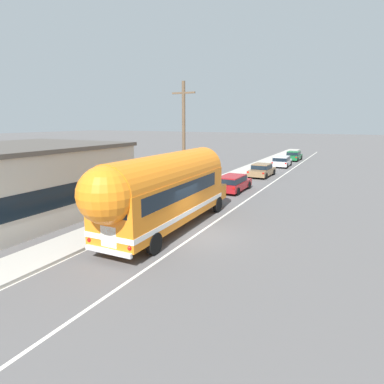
{
  "coord_description": "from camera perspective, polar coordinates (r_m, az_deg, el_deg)",
  "views": [
    {
      "loc": [
        7.06,
        -14.1,
        5.75
      ],
      "look_at": [
        -1.53,
        2.52,
        1.63
      ],
      "focal_mm": 30.09,
      "sensor_mm": 36.0,
      "label": 1
    }
  ],
  "objects": [
    {
      "name": "ground_plane",
      "position": [
        16.78,
        0.7,
        -7.63
      ],
      "size": [
        300.0,
        300.0,
        0.0
      ],
      "primitive_type": "plane",
      "color": "#565454"
    },
    {
      "name": "lane_markings",
      "position": [
        28.11,
        8.69,
        0.47
      ],
      "size": [
        3.71,
        80.0,
        0.01
      ],
      "color": "silver",
      "rests_on": "ground"
    },
    {
      "name": "sidewalk_slab",
      "position": [
        27.41,
        1.29,
        0.45
      ],
      "size": [
        2.25,
        90.0,
        0.15
      ],
      "primitive_type": "cube",
      "color": "#ADA89E",
      "rests_on": "ground"
    },
    {
      "name": "utility_pole",
      "position": [
        23.48,
        -1.47,
        9.16
      ],
      "size": [
        1.8,
        0.24,
        8.5
      ],
      "color": "brown",
      "rests_on": "ground"
    },
    {
      "name": "painted_bus",
      "position": [
        16.79,
        -5.04,
        0.5
      ],
      "size": [
        2.81,
        12.13,
        4.12
      ],
      "color": "orange",
      "rests_on": "ground"
    },
    {
      "name": "car_lead",
      "position": [
        27.05,
        7.27,
        1.72
      ],
      "size": [
        1.95,
        4.29,
        1.37
      ],
      "color": "#A5191E",
      "rests_on": "ground"
    },
    {
      "name": "car_second",
      "position": [
        35.05,
        12.27,
        3.89
      ],
      "size": [
        2.06,
        4.47,
        1.37
      ],
      "color": "olive",
      "rests_on": "ground"
    },
    {
      "name": "car_third",
      "position": [
        43.3,
        15.63,
        5.37
      ],
      "size": [
        2.13,
        4.48,
        1.37
      ],
      "color": "silver",
      "rests_on": "ground"
    },
    {
      "name": "car_fourth",
      "position": [
        50.97,
        17.57,
        6.18
      ],
      "size": [
        2.02,
        4.43,
        1.37
      ],
      "color": "#196633",
      "rests_on": "ground"
    }
  ]
}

